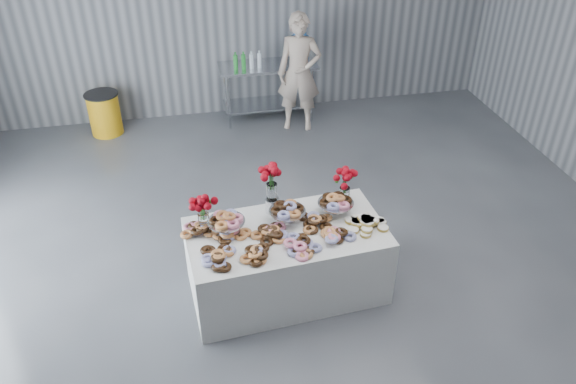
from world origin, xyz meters
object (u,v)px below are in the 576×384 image
(prep_table, at_px, (268,82))
(water_jug, at_px, (300,46))
(display_table, at_px, (287,261))
(trash_barrel, at_px, (105,113))
(person, at_px, (299,73))

(prep_table, bearing_deg, water_jug, -0.00)
(display_table, relative_size, water_jug, 3.43)
(display_table, xyz_separation_m, trash_barrel, (-2.00, 3.92, -0.05))
(prep_table, xyz_separation_m, water_jug, (0.50, -0.00, 0.53))
(display_table, height_order, prep_table, prep_table)
(trash_barrel, bearing_deg, water_jug, -0.00)
(display_table, distance_m, person, 3.68)
(person, bearing_deg, trash_barrel, -170.78)
(water_jug, distance_m, person, 0.48)
(water_jug, height_order, trash_barrel, water_jug)
(display_table, bearing_deg, prep_table, 82.53)
(prep_table, relative_size, water_jug, 2.71)
(person, bearing_deg, display_table, -87.76)
(prep_table, relative_size, trash_barrel, 2.31)
(trash_barrel, bearing_deg, prep_table, 0.00)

